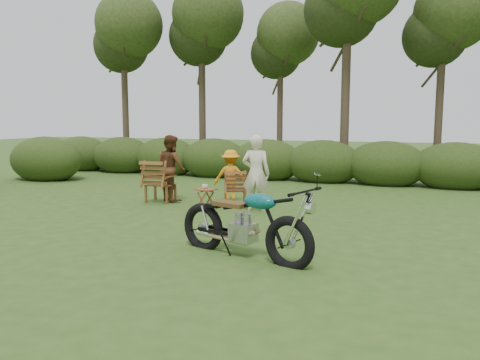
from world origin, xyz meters
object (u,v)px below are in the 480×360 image
at_px(lawn_chair_right, 235,205).
at_px(side_table, 206,199).
at_px(adult_a, 256,211).
at_px(motorcycle, 243,256).
at_px(adult_b, 172,201).
at_px(cup, 205,186).
at_px(child, 231,202).
at_px(lawn_chair_left, 161,202).

xyz_separation_m(lawn_chair_right, side_table, (-0.42, -0.76, 0.24)).
bearing_deg(adult_a, motorcycle, 96.22).
distance_m(motorcycle, lawn_chair_right, 4.29).
bearing_deg(lawn_chair_right, adult_b, -23.33).
height_order(lawn_chair_right, side_table, side_table).
bearing_deg(cup, child, 81.72).
relative_size(lawn_chair_left, cup, 8.08).
bearing_deg(lawn_chair_right, side_table, 36.71).
height_order(cup, adult_a, adult_a).
relative_size(cup, adult_b, 0.08).
relative_size(adult_b, child, 1.28).
height_order(adult_b, child, adult_b).
bearing_deg(cup, lawn_chair_right, 60.25).
relative_size(side_table, adult_a, 0.28).
bearing_deg(cup, adult_a, 9.12).
xyz_separation_m(motorcycle, adult_b, (-3.47, 3.88, 0.00)).
bearing_deg(lawn_chair_left, motorcycle, 131.39).
height_order(lawn_chair_right, adult_b, adult_b).
height_order(lawn_chair_left, side_table, lawn_chair_left).
relative_size(cup, child, 0.10).
distance_m(side_table, child, 1.17).
height_order(motorcycle, child, child).
relative_size(cup, adult_a, 0.08).
bearing_deg(lawn_chair_left, adult_b, -123.18).
bearing_deg(adult_b, lawn_chair_right, -144.10).
bearing_deg(motorcycle, adult_b, 147.86).
bearing_deg(adult_a, adult_b, -22.68).
distance_m(adult_b, child, 1.51).
xyz_separation_m(cup, adult_a, (1.17, 0.19, -0.53)).
distance_m(side_table, adult_a, 1.20).
distance_m(side_table, adult_b, 1.51).
bearing_deg(adult_b, cup, -174.56).
bearing_deg(lawn_chair_right, adult_a, 117.83).
bearing_deg(lawn_chair_left, side_table, 159.29).
height_order(side_table, adult_b, adult_b).
bearing_deg(lawn_chair_right, child, -79.11).
xyz_separation_m(lawn_chair_right, child, (-0.27, 0.38, 0.00)).
distance_m(lawn_chair_right, lawn_chair_left, 1.90).
relative_size(lawn_chair_left, adult_a, 0.61).
distance_m(lawn_chair_right, cup, 1.02).
bearing_deg(lawn_chair_right, lawn_chair_left, -15.08).
bearing_deg(motorcycle, cup, 140.67).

